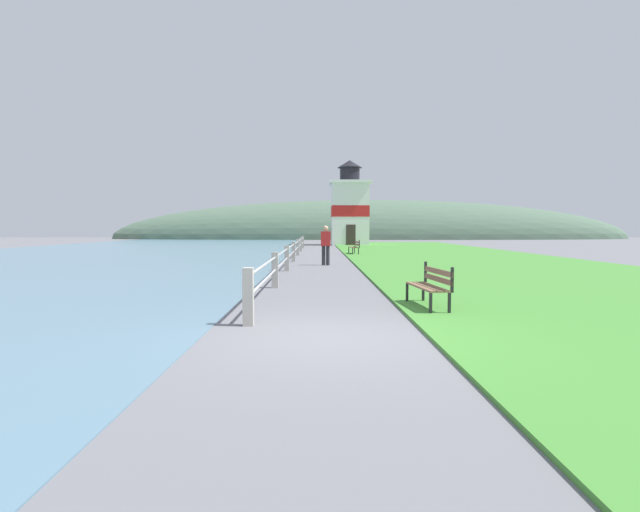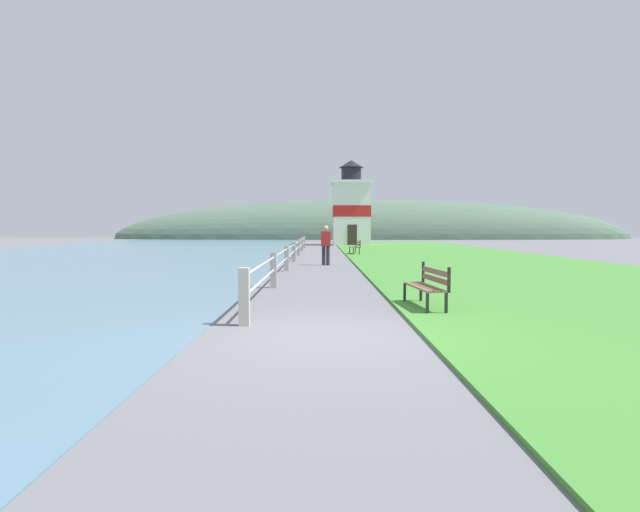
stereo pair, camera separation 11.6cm
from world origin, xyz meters
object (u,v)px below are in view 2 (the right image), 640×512
Objects in this scene: park_bench_near at (428,284)px; person_strolling at (325,244)px; lighthouse at (351,209)px; park_bench_midway at (355,246)px.

park_bench_near is 12.41m from person_strolling.
lighthouse is 26.89m from person_strolling.
park_bench_midway is 9.24m from person_strolling.
park_bench_near and park_bench_midway have the same top height.
park_bench_near is 0.99× the size of park_bench_midway.
person_strolling reaches higher than park_bench_near.
person_strolling is (-2.80, -26.61, -2.58)m from lighthouse.
park_bench_near is 0.95× the size of person_strolling.
person_strolling is (-1.98, 12.24, 0.44)m from park_bench_near.
park_bench_midway is (0.02, 21.24, 0.00)m from park_bench_near.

